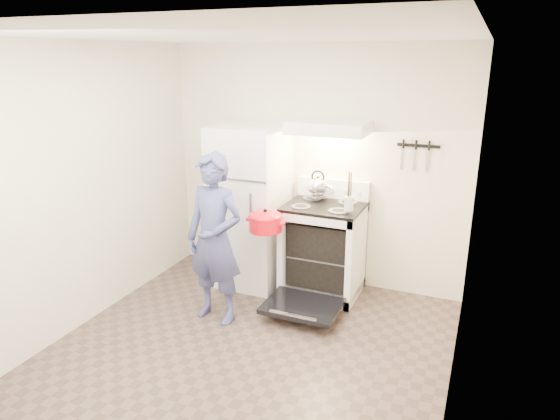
{
  "coord_description": "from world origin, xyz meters",
  "views": [
    {
      "loc": [
        1.67,
        -3.07,
        2.39
      ],
      "look_at": [
        -0.05,
        1.0,
        1.0
      ],
      "focal_mm": 32.0,
      "sensor_mm": 36.0,
      "label": 1
    }
  ],
  "objects_px": {
    "refrigerator": "(250,206)",
    "person": "(215,239)",
    "tea_kettle": "(318,185)",
    "dutch_oven": "(265,223)",
    "stove_body": "(323,251)"
  },
  "relations": [
    {
      "from": "refrigerator",
      "to": "dutch_oven",
      "type": "height_order",
      "value": "refrigerator"
    },
    {
      "from": "stove_body",
      "to": "tea_kettle",
      "type": "xyz_separation_m",
      "value": [
        -0.12,
        0.13,
        0.65
      ]
    },
    {
      "from": "tea_kettle",
      "to": "dutch_oven",
      "type": "distance_m",
      "value": 0.75
    },
    {
      "from": "refrigerator",
      "to": "tea_kettle",
      "type": "bearing_deg",
      "value": 12.87
    },
    {
      "from": "refrigerator",
      "to": "person",
      "type": "bearing_deg",
      "value": -85.48
    },
    {
      "from": "stove_body",
      "to": "person",
      "type": "xyz_separation_m",
      "value": [
        -0.74,
        -0.9,
        0.33
      ]
    },
    {
      "from": "tea_kettle",
      "to": "person",
      "type": "bearing_deg",
      "value": -121.12
    },
    {
      "from": "person",
      "to": "tea_kettle",
      "type": "bearing_deg",
      "value": 65.2
    },
    {
      "from": "refrigerator",
      "to": "person",
      "type": "height_order",
      "value": "refrigerator"
    },
    {
      "from": "tea_kettle",
      "to": "person",
      "type": "xyz_separation_m",
      "value": [
        -0.62,
        -1.03,
        -0.32
      ]
    },
    {
      "from": "refrigerator",
      "to": "person",
      "type": "distance_m",
      "value": 0.87
    },
    {
      "from": "person",
      "to": "dutch_oven",
      "type": "height_order",
      "value": "person"
    },
    {
      "from": "refrigerator",
      "to": "dutch_oven",
      "type": "xyz_separation_m",
      "value": [
        0.4,
        -0.49,
        0.02
      ]
    },
    {
      "from": "stove_body",
      "to": "person",
      "type": "height_order",
      "value": "person"
    },
    {
      "from": "refrigerator",
      "to": "dutch_oven",
      "type": "bearing_deg",
      "value": -51.02
    }
  ]
}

